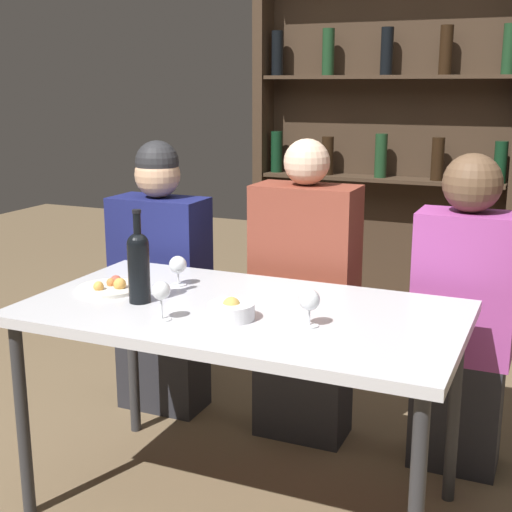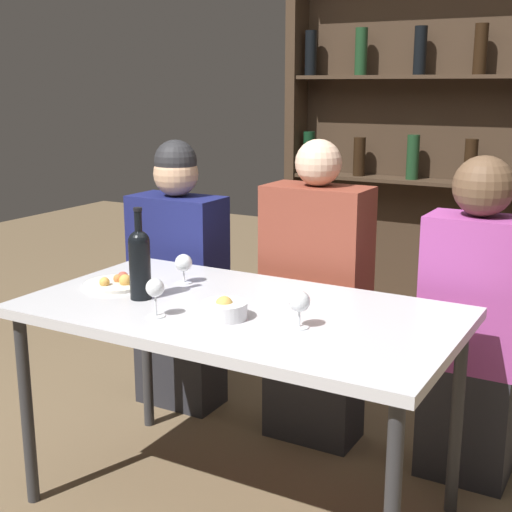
# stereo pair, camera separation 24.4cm
# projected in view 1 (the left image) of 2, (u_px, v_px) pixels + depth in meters

# --- Properties ---
(ground_plane) EXTENTS (10.00, 10.00, 0.00)m
(ground_plane) POSITION_uv_depth(u_px,v_px,m) (243.00, 506.00, 2.55)
(ground_plane) COLOR brown
(dining_table) EXTENTS (1.45, 0.80, 0.75)m
(dining_table) POSITION_uv_depth(u_px,v_px,m) (242.00, 325.00, 2.39)
(dining_table) COLOR silver
(dining_table) RESTS_ON ground_plane
(wine_rack_wall) EXTENTS (1.49, 0.21, 2.33)m
(wine_rack_wall) POSITION_uv_depth(u_px,v_px,m) (384.00, 133.00, 3.98)
(wine_rack_wall) COLOR #38281C
(wine_rack_wall) RESTS_ON ground_plane
(wine_bottle) EXTENTS (0.07, 0.07, 0.32)m
(wine_bottle) POSITION_uv_depth(u_px,v_px,m) (139.00, 264.00, 2.40)
(wine_bottle) COLOR black
(wine_bottle) RESTS_ON dining_table
(wine_glass_0) EXTENTS (0.07, 0.07, 0.12)m
(wine_glass_0) POSITION_uv_depth(u_px,v_px,m) (309.00, 301.00, 2.17)
(wine_glass_0) COLOR silver
(wine_glass_0) RESTS_ON dining_table
(wine_glass_1) EXTENTS (0.07, 0.07, 0.11)m
(wine_glass_1) POSITION_uv_depth(u_px,v_px,m) (178.00, 266.00, 2.62)
(wine_glass_1) COLOR silver
(wine_glass_1) RESTS_ON dining_table
(wine_glass_2) EXTENTS (0.06, 0.06, 0.13)m
(wine_glass_2) POSITION_uv_depth(u_px,v_px,m) (161.00, 293.00, 2.23)
(wine_glass_2) COLOR silver
(wine_glass_2) RESTS_ON dining_table
(food_plate_0) EXTENTS (0.24, 0.24, 0.05)m
(food_plate_0) POSITION_uv_depth(u_px,v_px,m) (111.00, 287.00, 2.57)
(food_plate_0) COLOR silver
(food_plate_0) RESTS_ON dining_table
(snack_bowl) EXTENTS (0.15, 0.15, 0.07)m
(snack_bowl) POSITION_uv_depth(u_px,v_px,m) (231.00, 310.00, 2.25)
(snack_bowl) COLOR white
(snack_bowl) RESTS_ON dining_table
(seated_person_left) EXTENTS (0.42, 0.22, 1.23)m
(seated_person_left) POSITION_uv_depth(u_px,v_px,m) (161.00, 284.00, 3.21)
(seated_person_left) COLOR #26262B
(seated_person_left) RESTS_ON ground_plane
(seated_person_center) EXTENTS (0.42, 0.22, 1.26)m
(seated_person_center) POSITION_uv_depth(u_px,v_px,m) (304.00, 302.00, 2.95)
(seated_person_center) COLOR #26262B
(seated_person_center) RESTS_ON ground_plane
(seated_person_right) EXTENTS (0.37, 0.22, 1.23)m
(seated_person_right) POSITION_uv_depth(u_px,v_px,m) (462.00, 323.00, 2.70)
(seated_person_right) COLOR #26262B
(seated_person_right) RESTS_ON ground_plane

